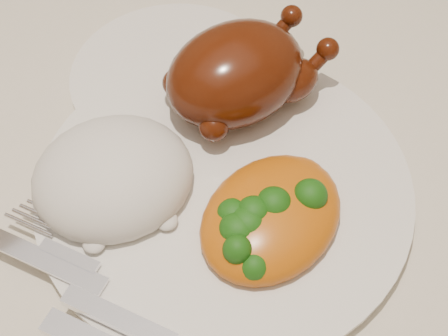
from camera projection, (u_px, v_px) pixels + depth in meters
dining_table at (85, 228)px, 0.61m from camera, size 1.60×0.90×0.76m
tablecloth at (70, 186)px, 0.55m from camera, size 1.73×1.03×0.18m
dinner_plate at (224, 187)px, 0.51m from camera, size 0.35×0.35×0.01m
side_plate at (176, 76)px, 0.58m from camera, size 0.26×0.26×0.01m
roast_chicken at (239, 72)px, 0.52m from camera, size 0.16×0.11×0.08m
rice_mound at (113, 177)px, 0.49m from camera, size 0.16×0.15×0.07m
mac_and_cheese at (272, 214)px, 0.47m from camera, size 0.14×0.12×0.05m
cutlery at (85, 303)px, 0.43m from camera, size 0.08×0.19×0.01m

